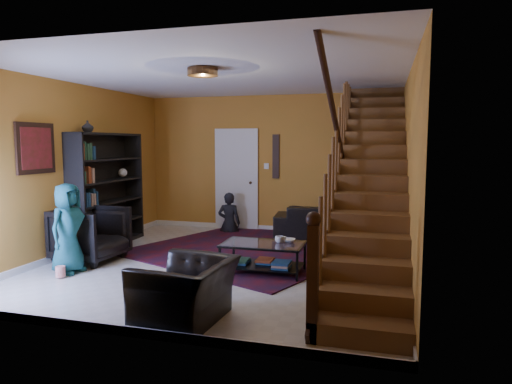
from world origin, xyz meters
TOP-DOWN VIEW (x-y plane):
  - floor at (0.00, 0.00)m, footprint 5.50×5.50m
  - room at (-1.33, 1.33)m, footprint 5.50×5.50m
  - staircase at (2.12, -0.00)m, footprint 0.95×5.02m
  - bookshelf at (-2.40, 0.60)m, footprint 0.35×1.80m
  - door at (-0.70, 2.73)m, footprint 0.82×0.05m
  - framed_picture at (-2.57, -0.90)m, footprint 0.04×0.74m
  - wall_hanging at (0.15, 2.73)m, footprint 0.14×0.03m
  - ceiling_fixture at (0.00, -0.80)m, footprint 0.40×0.40m
  - rug at (0.21, 1.19)m, footprint 4.58×4.85m
  - sofa at (1.37, 2.30)m, footprint 2.27×1.06m
  - armchair_left at (-2.05, -0.42)m, footprint 1.00×0.97m
  - armchair_right at (0.38, -2.25)m, footprint 0.92×1.03m
  - person_adult_a at (-0.74, 2.35)m, footprint 0.50×0.36m
  - person_adult_b at (1.50, 2.35)m, footprint 0.68×0.54m
  - person_child at (-1.95, -1.06)m, footprint 0.47×0.66m
  - coffee_table at (0.70, -0.36)m, footprint 1.14×0.67m
  - cup_a at (0.91, -0.28)m, footprint 0.16×0.16m
  - cup_b at (0.96, -0.25)m, footprint 0.10×0.10m
  - bowl at (1.02, -0.20)m, footprint 0.20×0.20m
  - vase at (-2.41, 0.10)m, footprint 0.18×0.18m
  - popcorn_bucket at (-1.89, -1.33)m, footprint 0.16×0.16m

SIDE VIEW (x-z plane):
  - floor at x=0.00m, z-range 0.00..0.00m
  - rug at x=0.21m, z-range 0.00..0.02m
  - room at x=-1.33m, z-range -2.70..2.80m
  - popcorn_bucket at x=-1.89m, z-range 0.02..0.17m
  - person_adult_a at x=-0.74m, z-range -0.45..0.82m
  - person_adult_b at x=1.50m, z-range -0.45..0.90m
  - coffee_table at x=0.70m, z-range 0.03..0.47m
  - armchair_right at x=0.38m, z-range 0.00..0.63m
  - sofa at x=1.37m, z-range 0.00..0.64m
  - armchair_left at x=-2.05m, z-range 0.00..0.85m
  - bowl at x=1.02m, z-range 0.43..0.48m
  - cup_b at x=0.96m, z-range 0.43..0.52m
  - cup_a at x=0.91m, z-range 0.43..0.53m
  - person_child at x=-1.95m, z-range 0.00..1.27m
  - bookshelf at x=-2.40m, z-range -0.04..1.96m
  - door at x=-0.70m, z-range 0.00..2.05m
  - staircase at x=2.12m, z-range -0.19..2.99m
  - wall_hanging at x=0.15m, z-range 1.10..2.00m
  - framed_picture at x=-2.57m, z-range 1.38..2.12m
  - vase at x=-2.41m, z-range 2.00..2.19m
  - ceiling_fixture at x=0.00m, z-range 2.69..2.79m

